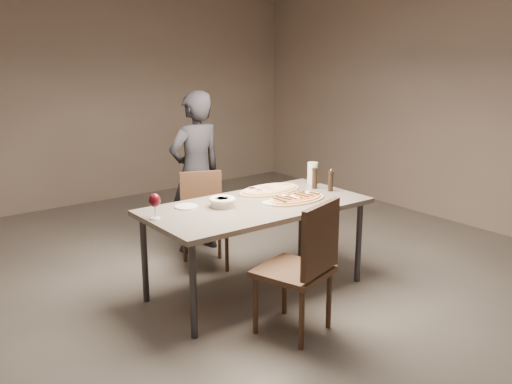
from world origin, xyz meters
TOP-DOWN VIEW (x-y plane):
  - room at (0.00, 0.00)m, footprint 7.00×7.00m
  - dining_table at (0.00, 0.00)m, footprint 1.80×0.90m
  - zucchini_pizza at (0.33, -0.11)m, footprint 0.55×0.31m
  - ham_pizza at (0.34, 0.25)m, footprint 0.61×0.34m
  - bread_basket at (-0.26, 0.10)m, footprint 0.21×0.21m
  - oil_dish at (0.09, -0.08)m, footprint 0.14×0.14m
  - pepper_mill_left at (0.77, -0.06)m, footprint 0.05×0.05m
  - pepper_mill_right at (0.72, 0.09)m, footprint 0.05×0.05m
  - carafe at (0.83, 0.24)m, footprint 0.10×0.10m
  - wine_glass at (-0.83, 0.13)m, footprint 0.09×0.09m
  - side_plate at (-0.49, 0.25)m, footprint 0.18×0.18m
  - chair_near at (-0.18, -0.79)m, footprint 0.58×0.58m
  - chair_far at (-0.02, 0.78)m, footprint 0.53×0.53m
  - diner at (0.13, 1.14)m, footprint 0.60×0.41m

SIDE VIEW (x-z plane):
  - chair_far at x=-0.02m, z-range 0.05..0.91m
  - chair_near at x=-0.18m, z-range 0.06..1.04m
  - dining_table at x=0.00m, z-range 0.32..1.07m
  - side_plate at x=-0.49m, z-range 0.75..0.76m
  - oil_dish at x=0.09m, z-range 0.75..0.77m
  - ham_pizza at x=0.34m, z-range 0.75..0.78m
  - zucchini_pizza at x=0.33m, z-range 0.74..0.79m
  - diner at x=0.13m, z-range 0.00..1.58m
  - bread_basket at x=-0.26m, z-range 0.76..0.83m
  - pepper_mill_left at x=0.77m, z-range 0.74..0.94m
  - pepper_mill_right at x=0.72m, z-range 0.74..0.95m
  - carafe at x=0.83m, z-range 0.75..0.95m
  - wine_glass at x=-0.83m, z-range 0.79..0.98m
  - room at x=0.00m, z-range -2.10..4.90m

